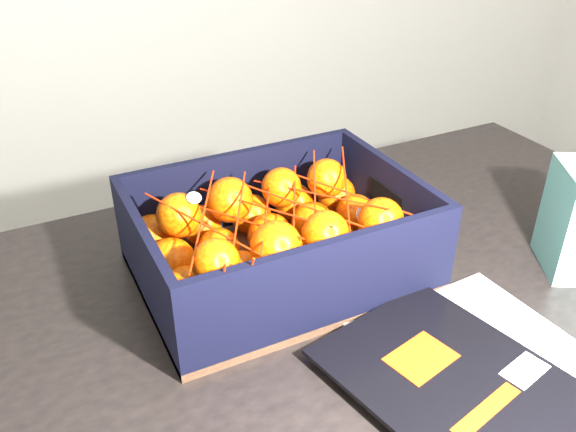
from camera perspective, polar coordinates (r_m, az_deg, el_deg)
name	(u,v)px	position (r m, az deg, el deg)	size (l,w,h in m)	color
table	(363,350)	(0.89, 7.10, -12.55)	(1.20, 0.80, 0.75)	black
magazine_stack	(479,374)	(0.74, 17.70, -14.07)	(0.31, 0.32, 0.02)	beige
produce_crate	(278,247)	(0.84, -0.92, -2.98)	(0.38, 0.29, 0.13)	brown
clementine_heap	(277,239)	(0.83, -1.06, -2.19)	(0.37, 0.27, 0.12)	#D94B04
mesh_net	(275,211)	(0.79, -1.23, 0.46)	(0.31, 0.25, 0.09)	#B62006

